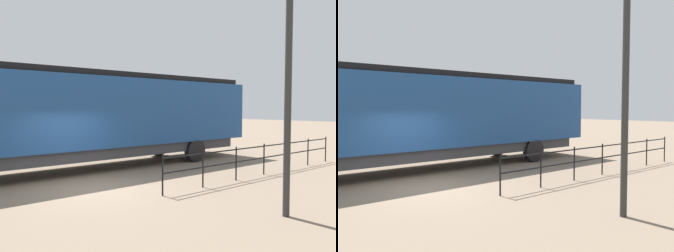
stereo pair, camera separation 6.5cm
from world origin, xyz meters
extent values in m
plane|color=#84705B|center=(0.00, 0.00, 0.00)|extent=(120.00, 120.00, 0.00)
cube|color=navy|center=(-3.26, 0.43, 2.39)|extent=(3.09, 18.75, 2.77)
cube|color=black|center=(-3.26, 8.31, 1.97)|extent=(2.96, 2.99, 1.94)
cube|color=black|center=(-3.26, 0.43, 3.89)|extent=(2.78, 18.00, 0.24)
cube|color=#38383D|center=(-3.26, 0.43, 0.78)|extent=(2.78, 17.25, 0.45)
cylinder|color=black|center=(-4.65, 6.43, 0.55)|extent=(0.30, 1.10, 1.10)
cylinder|color=black|center=(-1.87, 6.43, 0.55)|extent=(0.30, 1.10, 1.10)
cylinder|color=#2D2D2D|center=(5.47, 2.16, 3.04)|extent=(0.16, 0.16, 6.08)
cube|color=black|center=(2.10, 6.20, 1.10)|extent=(0.04, 10.08, 0.04)
cube|color=black|center=(2.10, 6.20, 0.66)|extent=(0.04, 10.08, 0.04)
cylinder|color=black|center=(2.10, 1.17, 0.60)|extent=(0.05, 0.05, 1.19)
cylinder|color=black|center=(2.10, 2.85, 0.60)|extent=(0.05, 0.05, 1.19)
cylinder|color=black|center=(2.10, 4.53, 0.60)|extent=(0.05, 0.05, 1.19)
cylinder|color=black|center=(2.10, 6.20, 0.60)|extent=(0.05, 0.05, 1.19)
cylinder|color=black|center=(2.10, 7.88, 0.60)|extent=(0.05, 0.05, 1.19)
cylinder|color=black|center=(2.10, 9.56, 0.60)|extent=(0.05, 0.05, 1.19)
cylinder|color=black|center=(2.10, 11.24, 0.60)|extent=(0.05, 0.05, 1.19)
camera|label=1|loc=(9.85, -5.22, 2.56)|focal=37.42mm
camera|label=2|loc=(9.89, -5.18, 2.56)|focal=37.42mm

